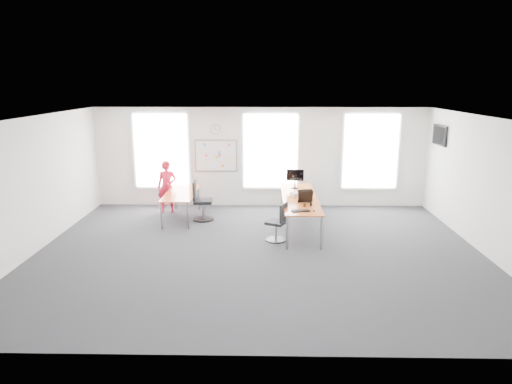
{
  "coord_description": "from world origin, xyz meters",
  "views": [
    {
      "loc": [
        0.13,
        -9.66,
        3.74
      ],
      "look_at": [
        -0.08,
        1.2,
        1.1
      ],
      "focal_mm": 32.0,
      "sensor_mm": 36.0,
      "label": 1
    }
  ],
  "objects_px": {
    "chair_left": "(201,203)",
    "person": "(167,187)",
    "keyboard": "(301,211)",
    "headphones": "(308,204)",
    "desk_left": "(181,195)",
    "desk_right": "(299,199)",
    "chair_right": "(278,224)",
    "monitor": "(295,177)"
  },
  "relations": [
    {
      "from": "desk_right",
      "to": "chair_right",
      "type": "relative_size",
      "value": 3.58
    },
    {
      "from": "desk_right",
      "to": "chair_left",
      "type": "distance_m",
      "value": 2.75
    },
    {
      "from": "person",
      "to": "monitor",
      "type": "distance_m",
      "value": 3.73
    },
    {
      "from": "chair_right",
      "to": "monitor",
      "type": "distance_m",
      "value": 2.27
    },
    {
      "from": "headphones",
      "to": "monitor",
      "type": "xyz_separation_m",
      "value": [
        -0.19,
        1.89,
        0.27
      ]
    },
    {
      "from": "headphones",
      "to": "desk_right",
      "type": "bearing_deg",
      "value": 106.74
    },
    {
      "from": "chair_right",
      "to": "monitor",
      "type": "relative_size",
      "value": 1.75
    },
    {
      "from": "desk_right",
      "to": "headphones",
      "type": "bearing_deg",
      "value": -81.39
    },
    {
      "from": "desk_right",
      "to": "chair_left",
      "type": "bearing_deg",
      "value": 167.01
    },
    {
      "from": "chair_left",
      "to": "keyboard",
      "type": "height_order",
      "value": "chair_left"
    },
    {
      "from": "desk_right",
      "to": "person",
      "type": "relative_size",
      "value": 2.21
    },
    {
      "from": "person",
      "to": "chair_right",
      "type": "bearing_deg",
      "value": -42.05
    },
    {
      "from": "chair_right",
      "to": "keyboard",
      "type": "distance_m",
      "value": 0.71
    },
    {
      "from": "desk_right",
      "to": "keyboard",
      "type": "distance_m",
      "value": 1.33
    },
    {
      "from": "keyboard",
      "to": "headphones",
      "type": "distance_m",
      "value": 0.5
    },
    {
      "from": "desk_left",
      "to": "chair_left",
      "type": "bearing_deg",
      "value": -14.26
    },
    {
      "from": "desk_right",
      "to": "monitor",
      "type": "relative_size",
      "value": 6.27
    },
    {
      "from": "desk_right",
      "to": "headphones",
      "type": "distance_m",
      "value": 0.89
    },
    {
      "from": "chair_left",
      "to": "monitor",
      "type": "bearing_deg",
      "value": -84.06
    },
    {
      "from": "chair_left",
      "to": "keyboard",
      "type": "relative_size",
      "value": 2.56
    },
    {
      "from": "desk_left",
      "to": "headphones",
      "type": "distance_m",
      "value": 3.74
    },
    {
      "from": "chair_right",
      "to": "person",
      "type": "relative_size",
      "value": 0.62
    },
    {
      "from": "desk_right",
      "to": "desk_left",
      "type": "xyz_separation_m",
      "value": [
        -3.23,
        0.76,
        -0.08
      ]
    },
    {
      "from": "desk_left",
      "to": "headphones",
      "type": "height_order",
      "value": "headphones"
    },
    {
      "from": "desk_left",
      "to": "chair_right",
      "type": "distance_m",
      "value": 3.23
    },
    {
      "from": "desk_right",
      "to": "headphones",
      "type": "relative_size",
      "value": 17.65
    },
    {
      "from": "chair_right",
      "to": "person",
      "type": "distance_m",
      "value": 4.02
    },
    {
      "from": "desk_right",
      "to": "desk_left",
      "type": "distance_m",
      "value": 3.32
    },
    {
      "from": "chair_left",
      "to": "headphones",
      "type": "distance_m",
      "value": 3.19
    },
    {
      "from": "desk_right",
      "to": "desk_left",
      "type": "height_order",
      "value": "desk_right"
    },
    {
      "from": "chair_right",
      "to": "keyboard",
      "type": "height_order",
      "value": "chair_right"
    },
    {
      "from": "desk_left",
      "to": "monitor",
      "type": "height_order",
      "value": "monitor"
    },
    {
      "from": "keyboard",
      "to": "headphones",
      "type": "relative_size",
      "value": 2.25
    },
    {
      "from": "chair_left",
      "to": "headphones",
      "type": "bearing_deg",
      "value": -120.92
    },
    {
      "from": "chair_left",
      "to": "person",
      "type": "bearing_deg",
      "value": 51.79
    },
    {
      "from": "monitor",
      "to": "desk_left",
      "type": "bearing_deg",
      "value": -172.06
    },
    {
      "from": "desk_left",
      "to": "chair_right",
      "type": "xyz_separation_m",
      "value": [
        2.66,
        -1.82,
        -0.27
      ]
    },
    {
      "from": "person",
      "to": "chair_left",
      "type": "bearing_deg",
      "value": -39.76
    },
    {
      "from": "person",
      "to": "desk_left",
      "type": "bearing_deg",
      "value": -54.86
    },
    {
      "from": "desk_right",
      "to": "chair_right",
      "type": "bearing_deg",
      "value": -118.57
    },
    {
      "from": "chair_right",
      "to": "person",
      "type": "bearing_deg",
      "value": -102.58
    },
    {
      "from": "desk_left",
      "to": "chair_right",
      "type": "height_order",
      "value": "chair_right"
    }
  ]
}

